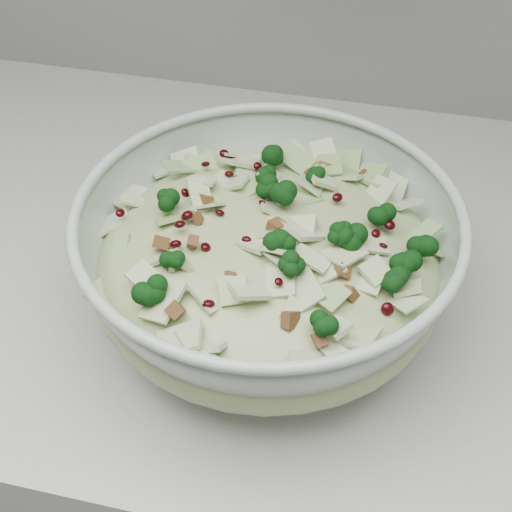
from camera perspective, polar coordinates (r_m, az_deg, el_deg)
The scene contains 2 objects.
mixing_bowl at distance 0.59m, azimuth 0.95°, elevation -0.60°, with size 0.33×0.33×0.12m.
salad at distance 0.58m, azimuth 0.97°, elevation 0.83°, with size 0.37×0.37×0.13m.
Camera 1 is at (-0.44, 1.19, 1.38)m, focal length 50.00 mm.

